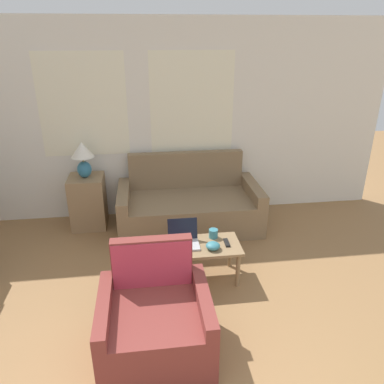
% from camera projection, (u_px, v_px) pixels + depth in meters
% --- Properties ---
extents(wall_back, '(6.57, 0.06, 2.60)m').
position_uv_depth(wall_back, '(146.00, 122.00, 4.94)').
color(wall_back, white).
rests_on(wall_back, ground_plane).
extents(couch, '(1.83, 0.92, 0.92)m').
position_uv_depth(couch, '(189.00, 206.00, 4.98)').
color(couch, '#846B4C').
rests_on(couch, ground_plane).
extents(armchair, '(0.87, 0.79, 0.86)m').
position_uv_depth(armchair, '(155.00, 321.00, 3.00)').
color(armchair, brown).
rests_on(armchair, ground_plane).
extents(side_table, '(0.44, 0.44, 0.69)m').
position_uv_depth(side_table, '(88.00, 202.00, 4.92)').
color(side_table, '#937551').
rests_on(side_table, ground_plane).
extents(table_lamp, '(0.28, 0.28, 0.46)m').
position_uv_depth(table_lamp, '(83.00, 156.00, 4.67)').
color(table_lamp, teal).
rests_on(table_lamp, side_table).
extents(coffee_table, '(0.93, 0.45, 0.40)m').
position_uv_depth(coffee_table, '(195.00, 250.00, 3.83)').
color(coffee_table, '#8E704C').
rests_on(coffee_table, ground_plane).
extents(laptop, '(0.31, 0.28, 0.23)m').
position_uv_depth(laptop, '(183.00, 239.00, 3.82)').
color(laptop, '#B7B7BC').
rests_on(laptop, coffee_table).
extents(cup_navy, '(0.09, 0.09, 0.09)m').
position_uv_depth(cup_navy, '(213.00, 233.00, 3.94)').
color(cup_navy, teal).
rests_on(cup_navy, coffee_table).
extents(snack_bowl, '(0.14, 0.14, 0.07)m').
position_uv_depth(snack_bowl, '(213.00, 246.00, 3.73)').
color(snack_bowl, teal).
rests_on(snack_bowl, coffee_table).
extents(tv_remote, '(0.05, 0.15, 0.02)m').
position_uv_depth(tv_remote, '(227.00, 243.00, 3.84)').
color(tv_remote, black).
rests_on(tv_remote, coffee_table).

